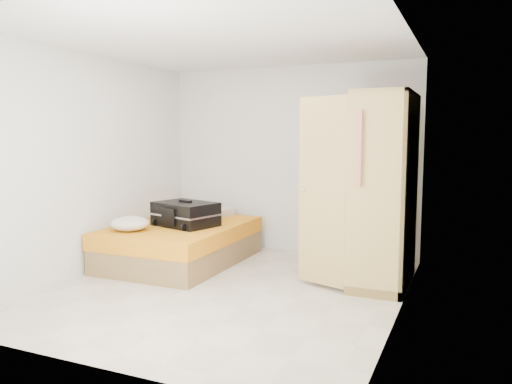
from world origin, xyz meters
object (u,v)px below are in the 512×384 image
at_px(bed, 181,243).
at_px(suitcase, 185,214).
at_px(round_cushion, 130,224).
at_px(wardrobe, 380,195).
at_px(person, 326,201).

xyz_separation_m(bed, suitcase, (0.10, -0.05, 0.40)).
distance_m(bed, round_cushion, 0.77).
relative_size(bed, round_cushion, 4.40).
distance_m(bed, suitcase, 0.41).
relative_size(wardrobe, round_cushion, 4.58).
xyz_separation_m(bed, person, (1.85, 0.24, 0.62)).
bearing_deg(bed, round_cushion, -118.97).
height_order(suitcase, round_cushion, suitcase).
bearing_deg(person, bed, 114.20).
bearing_deg(bed, wardrobe, 1.80).
relative_size(wardrobe, suitcase, 2.34).
xyz_separation_m(wardrobe, suitcase, (-2.40, -0.13, -0.35)).
relative_size(bed, wardrobe, 0.96).
bearing_deg(bed, person, 7.48).
bearing_deg(bed, suitcase, -26.64).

